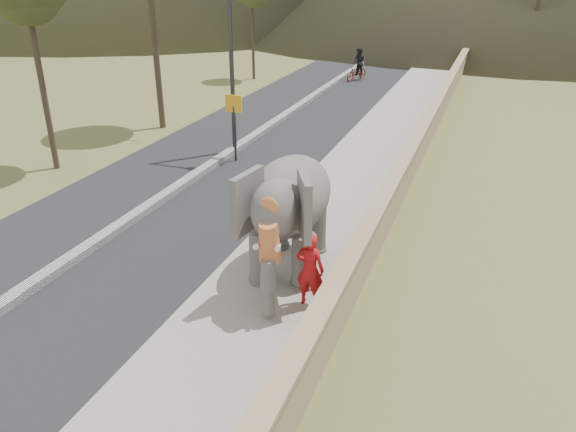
# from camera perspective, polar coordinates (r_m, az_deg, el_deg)

# --- Properties ---
(ground) EXTENTS (160.00, 160.00, 0.00)m
(ground) POSITION_cam_1_polar(r_m,az_deg,el_deg) (10.45, -7.01, -14.92)
(ground) COLOR olive
(ground) RESTS_ON ground
(road) EXTENTS (7.00, 120.00, 0.03)m
(road) POSITION_cam_1_polar(r_m,az_deg,el_deg) (20.37, -6.94, 5.48)
(road) COLOR black
(road) RESTS_ON ground
(median) EXTENTS (0.35, 120.00, 0.22)m
(median) POSITION_cam_1_polar(r_m,az_deg,el_deg) (20.34, -6.96, 5.73)
(median) COLOR black
(median) RESTS_ON ground
(walkway) EXTENTS (3.00, 120.00, 0.15)m
(walkway) POSITION_cam_1_polar(r_m,az_deg,el_deg) (18.70, 6.89, 3.92)
(walkway) COLOR #9E9687
(walkway) RESTS_ON ground
(parapet) EXTENTS (0.30, 120.00, 1.10)m
(parapet) POSITION_cam_1_polar(r_m,az_deg,el_deg) (18.26, 12.01, 4.62)
(parapet) COLOR tan
(parapet) RESTS_ON ground
(lamppost) EXTENTS (1.76, 0.36, 8.00)m
(lamppost) POSITION_cam_1_polar(r_m,az_deg,el_deg) (20.36, -5.13, 19.57)
(lamppost) COLOR #2A292E
(lamppost) RESTS_ON ground
(signboard) EXTENTS (0.60, 0.08, 2.40)m
(signboard) POSITION_cam_1_polar(r_m,az_deg,el_deg) (19.93, -5.50, 10.01)
(signboard) COLOR #2D2D33
(signboard) RESTS_ON ground
(elephant_and_man) EXTENTS (2.47, 3.99, 2.71)m
(elephant_and_man) POSITION_cam_1_polar(r_m,az_deg,el_deg) (12.49, 0.21, 0.38)
(elephant_and_man) COLOR slate
(elephant_and_man) RESTS_ON ground
(motorcyclist) EXTENTS (1.29, 1.95, 1.92)m
(motorcyclist) POSITION_cam_1_polar(r_m,az_deg,el_deg) (34.87, 7.11, 14.69)
(motorcyclist) COLOR maroon
(motorcyclist) RESTS_ON ground
(trees) EXTENTS (40.70, 40.78, 9.19)m
(trees) POSITION_cam_1_polar(r_m,az_deg,el_deg) (35.49, 14.81, 19.50)
(trees) COLOR #473828
(trees) RESTS_ON ground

